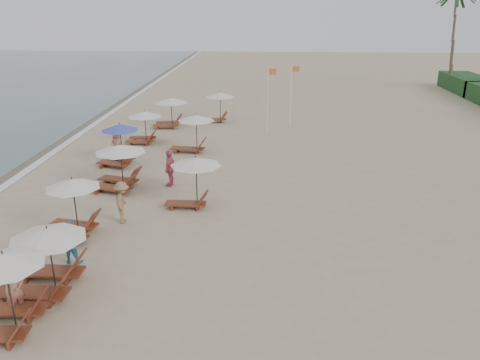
# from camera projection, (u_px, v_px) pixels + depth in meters

# --- Properties ---
(ground) EXTENTS (160.00, 160.00, 0.00)m
(ground) POSITION_uv_depth(u_px,v_px,m) (214.00, 280.00, 15.43)
(ground) COLOR tan
(ground) RESTS_ON ground
(wet_sand_band) EXTENTS (3.20, 140.00, 0.01)m
(wet_sand_band) POSITION_uv_depth(u_px,v_px,m) (1.00, 172.00, 25.46)
(wet_sand_band) COLOR #6B5E4C
(wet_sand_band) RESTS_ON ground
(foam_line) EXTENTS (0.50, 140.00, 0.02)m
(foam_line) POSITION_uv_depth(u_px,v_px,m) (25.00, 172.00, 25.39)
(foam_line) COLOR white
(foam_line) RESTS_ON ground
(lounger_station_0) EXTENTS (2.52, 2.13, 2.37)m
(lounger_station_0) POSITION_uv_depth(u_px,v_px,m) (1.00, 294.00, 12.72)
(lounger_station_0) COLOR brown
(lounger_station_0) RESTS_ON ground
(lounger_station_1) EXTENTS (2.78, 2.33, 2.13)m
(lounger_station_1) POSITION_uv_depth(u_px,v_px,m) (43.00, 261.00, 14.58)
(lounger_station_1) COLOR brown
(lounger_station_1) RESTS_ON ground
(lounger_station_2) EXTENTS (2.46, 2.08, 2.36)m
(lounger_station_2) POSITION_uv_depth(u_px,v_px,m) (70.00, 210.00, 17.99)
(lounger_station_2) COLOR brown
(lounger_station_2) RESTS_ON ground
(lounger_station_3) EXTENTS (2.75, 2.42, 2.20)m
(lounger_station_3) POSITION_uv_depth(u_px,v_px,m) (117.00, 167.00, 22.73)
(lounger_station_3) COLOR brown
(lounger_station_3) RESTS_ON ground
(lounger_station_4) EXTENTS (2.45, 2.29, 2.32)m
(lounger_station_4) POSITION_uv_depth(u_px,v_px,m) (117.00, 145.00, 26.21)
(lounger_station_4) COLOR brown
(lounger_station_4) RESTS_ON ground
(lounger_station_5) EXTENTS (2.39, 2.19, 2.07)m
(lounger_station_5) POSITION_uv_depth(u_px,v_px,m) (143.00, 126.00, 30.42)
(lounger_station_5) COLOR brown
(lounger_station_5) RESTS_ON ground
(lounger_station_6) EXTENTS (2.62, 2.43, 2.13)m
(lounger_station_6) POSITION_uv_depth(u_px,v_px,m) (169.00, 111.00, 34.40)
(lounger_station_6) COLOR brown
(lounger_station_6) RESTS_ON ground
(inland_station_0) EXTENTS (2.54, 2.24, 2.22)m
(inland_station_0) POSITION_uv_depth(u_px,v_px,m) (192.00, 175.00, 20.58)
(inland_station_0) COLOR brown
(inland_station_0) RESTS_ON ground
(inland_station_1) EXTENTS (2.76, 2.24, 2.22)m
(inland_station_1) POSITION_uv_depth(u_px,v_px,m) (192.00, 130.00, 28.48)
(inland_station_1) COLOR brown
(inland_station_1) RESTS_ON ground
(inland_station_2) EXTENTS (2.61, 2.24, 2.22)m
(inland_station_2) POSITION_uv_depth(u_px,v_px,m) (218.00, 103.00, 35.82)
(inland_station_2) COLOR brown
(inland_station_2) RESTS_ON ground
(beachgoer_near) EXTENTS (0.65, 0.64, 1.50)m
(beachgoer_near) POSITION_uv_depth(u_px,v_px,m) (15.00, 290.00, 13.56)
(beachgoer_near) COLOR #B27560
(beachgoer_near) RESTS_ON ground
(beachgoer_mid_a) EXTENTS (0.76, 0.60, 1.54)m
(beachgoer_mid_a) POSITION_uv_depth(u_px,v_px,m) (70.00, 242.00, 16.27)
(beachgoer_mid_a) COLOR teal
(beachgoer_mid_a) RESTS_ON ground
(beachgoer_mid_b) EXTENTS (0.87, 1.24, 1.75)m
(beachgoer_mid_b) POSITION_uv_depth(u_px,v_px,m) (122.00, 202.00, 19.26)
(beachgoer_mid_b) COLOR #8F6D49
(beachgoer_mid_b) RESTS_ON ground
(beachgoer_far_a) EXTENTS (0.62, 1.13, 1.82)m
(beachgoer_far_a) POSITION_uv_depth(u_px,v_px,m) (170.00, 168.00, 23.20)
(beachgoer_far_a) COLOR #C04C62
(beachgoer_far_a) RESTS_ON ground
(beachgoer_far_b) EXTENTS (0.89, 0.94, 1.61)m
(beachgoer_far_b) POSITION_uv_depth(u_px,v_px,m) (116.00, 144.00, 27.59)
(beachgoer_far_b) COLOR tan
(beachgoer_far_b) RESTS_ON ground
(flag_pole_near) EXTENTS (0.60, 0.08, 4.60)m
(flag_pole_near) POSITION_uv_depth(u_px,v_px,m) (268.00, 96.00, 32.31)
(flag_pole_near) COLOR silver
(flag_pole_near) RESTS_ON ground
(flag_pole_far) EXTENTS (0.60, 0.08, 4.50)m
(flag_pole_far) POSITION_uv_depth(u_px,v_px,m) (291.00, 91.00, 34.45)
(flag_pole_far) COLOR silver
(flag_pole_far) RESTS_ON ground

